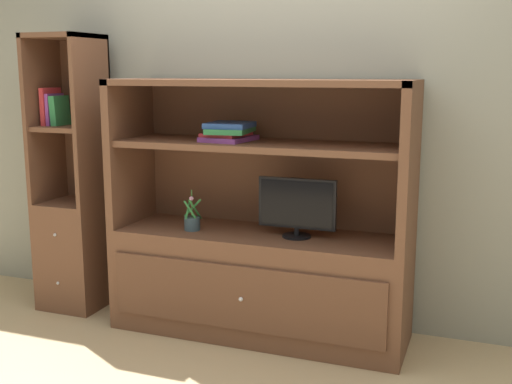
# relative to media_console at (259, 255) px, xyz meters

# --- Properties ---
(ground_plane) EXTENTS (8.00, 8.00, 0.00)m
(ground_plane) POSITION_rel_media_console_xyz_m (0.00, -0.41, -0.47)
(ground_plane) COLOR tan
(painted_rear_wall) EXTENTS (6.00, 0.10, 2.80)m
(painted_rear_wall) POSITION_rel_media_console_xyz_m (0.00, 0.34, 0.93)
(painted_rear_wall) COLOR gray
(painted_rear_wall) RESTS_ON ground_plane
(media_console) EXTENTS (1.72, 0.56, 1.48)m
(media_console) POSITION_rel_media_console_xyz_m (0.00, 0.00, 0.00)
(media_console) COLOR brown
(media_console) RESTS_ON ground_plane
(tv_monitor) EXTENTS (0.45, 0.16, 0.34)m
(tv_monitor) POSITION_rel_media_console_xyz_m (0.23, -0.02, 0.31)
(tv_monitor) COLOR black
(tv_monitor) RESTS_ON media_console
(potted_plant) EXTENTS (0.10, 0.12, 0.24)m
(potted_plant) POSITION_rel_media_console_xyz_m (-0.39, -0.08, 0.18)
(potted_plant) COLOR #384C56
(potted_plant) RESTS_ON media_console
(magazine_stack) EXTENTS (0.28, 0.35, 0.11)m
(magazine_stack) POSITION_rel_media_console_xyz_m (-0.18, -0.00, 0.72)
(magazine_stack) COLOR purple
(magazine_stack) RESTS_ON media_console
(bookshelf_tall) EXTENTS (0.39, 0.40, 1.75)m
(bookshelf_tall) POSITION_rel_media_console_xyz_m (-1.28, 0.00, 0.13)
(bookshelf_tall) COLOR brown
(bookshelf_tall) RESTS_ON ground_plane
(upright_book_row) EXTENTS (0.11, 0.18, 0.24)m
(upright_book_row) POSITION_rel_media_console_xyz_m (-1.38, -0.01, 0.82)
(upright_book_row) COLOR red
(upright_book_row) RESTS_ON bookshelf_tall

